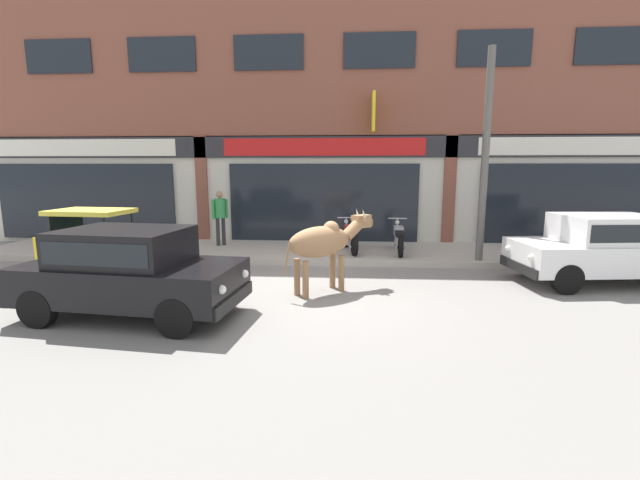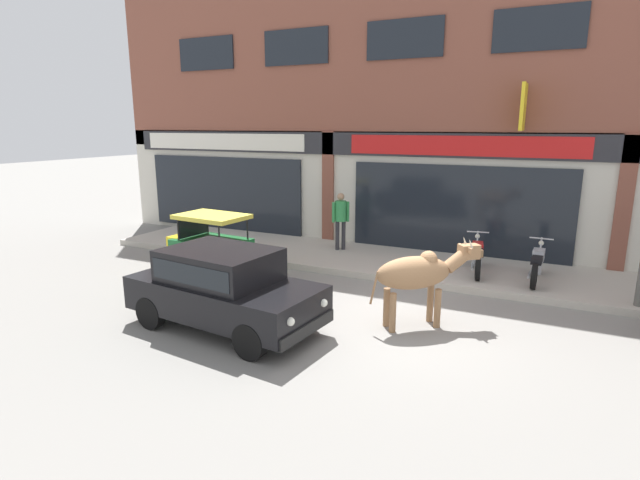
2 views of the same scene
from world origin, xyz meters
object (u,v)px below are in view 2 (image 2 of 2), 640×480
car_0 (223,285)px  motorcycle_0 (477,257)px  cow (419,273)px  pedestrian (341,215)px  motorcycle_1 (537,264)px  auto_rickshaw (210,249)px

car_0 → motorcycle_0: size_ratio=2.08×
cow → motorcycle_0: cow is taller
motorcycle_0 → pedestrian: size_ratio=1.12×
motorcycle_0 → motorcycle_1: same height
auto_rickshaw → motorcycle_0: 6.39m
auto_rickshaw → motorcycle_0: auto_rickshaw is taller
car_0 → motorcycle_0: bearing=54.4°
pedestrian → cow: bearing=-50.9°
cow → motorcycle_1: 3.81m
motorcycle_0 → car_0: bearing=-125.6°
car_0 → auto_rickshaw: bearing=132.4°
car_0 → motorcycle_1: car_0 is taller
motorcycle_1 → pedestrian: 5.21m
pedestrian → motorcycle_0: bearing=-9.3°
cow → motorcycle_1: cow is taller
motorcycle_0 → motorcycle_1: size_ratio=0.99×
auto_rickshaw → car_0: bearing=-47.6°
motorcycle_0 → pedestrian: (-3.81, 0.62, 0.60)m
motorcycle_1 → pedestrian: size_ratio=1.13×
car_0 → motorcycle_0: 6.19m
motorcycle_0 → cow: bearing=-98.5°
car_0 → auto_rickshaw: auto_rickshaw is taller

